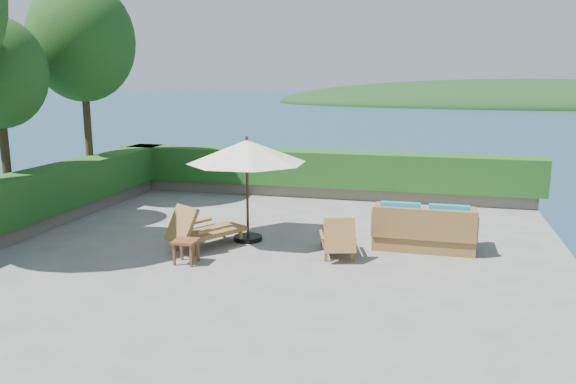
% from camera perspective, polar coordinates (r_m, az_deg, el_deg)
% --- Properties ---
extents(ground, '(12.00, 12.00, 0.00)m').
position_cam_1_polar(ground, '(11.38, -2.48, -6.13)').
color(ground, gray).
rests_on(ground, ground).
extents(foundation, '(12.00, 12.00, 3.00)m').
position_cam_1_polar(foundation, '(11.94, -2.42, -13.25)').
color(foundation, '#5F574B').
rests_on(foundation, ocean).
extents(offshore_island, '(126.00, 57.60, 12.60)m').
position_cam_1_polar(offshore_island, '(152.08, 22.93, 8.18)').
color(offshore_island, black).
rests_on(offshore_island, ocean).
extents(planter_wall_far, '(12.00, 0.60, 0.36)m').
position_cam_1_polar(planter_wall_far, '(16.61, 3.13, 0.14)').
color(planter_wall_far, gray).
rests_on(planter_wall_far, ground).
extents(planter_wall_left, '(0.60, 12.00, 0.36)m').
position_cam_1_polar(planter_wall_left, '(13.97, -25.07, -3.13)').
color(planter_wall_left, gray).
rests_on(planter_wall_left, ground).
extents(hedge_far, '(12.40, 0.90, 1.00)m').
position_cam_1_polar(hedge_far, '(16.49, 3.16, 2.42)').
color(hedge_far, '#134313').
rests_on(hedge_far, planter_wall_far).
extents(hedge_left, '(0.90, 12.40, 1.00)m').
position_cam_1_polar(hedge_left, '(13.83, -25.31, -0.44)').
color(hedge_left, '#134313').
rests_on(hedge_left, planter_wall_left).
extents(tree_far, '(2.80, 2.80, 6.03)m').
position_cam_1_polar(tree_far, '(16.41, -20.23, 14.16)').
color(tree_far, '#432F19').
rests_on(tree_far, ground).
extents(patio_umbrella, '(3.35, 3.35, 2.27)m').
position_cam_1_polar(patio_umbrella, '(11.83, -4.21, 4.03)').
color(patio_umbrella, black).
rests_on(patio_umbrella, ground).
extents(lounge_left, '(1.42, 1.77, 0.96)m').
position_cam_1_polar(lounge_left, '(11.68, -8.65, -3.76)').
color(lounge_left, olive).
rests_on(lounge_left, ground).
extents(lounge_right, '(0.96, 1.56, 0.84)m').
position_cam_1_polar(lounge_right, '(11.16, 5.02, -4.65)').
color(lounge_right, olive).
rests_on(lounge_right, ground).
extents(side_table, '(0.44, 0.44, 0.46)m').
position_cam_1_polar(side_table, '(10.78, -10.33, -5.22)').
color(side_table, brown).
rests_on(side_table, ground).
extents(wicker_loveseat, '(2.07, 1.06, 1.01)m').
position_cam_1_polar(wicker_loveseat, '(11.85, 13.62, -3.77)').
color(wicker_loveseat, olive).
rests_on(wicker_loveseat, ground).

